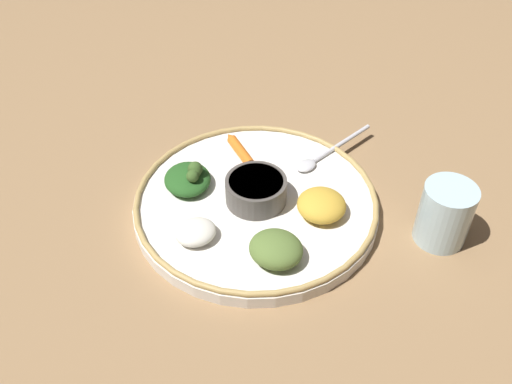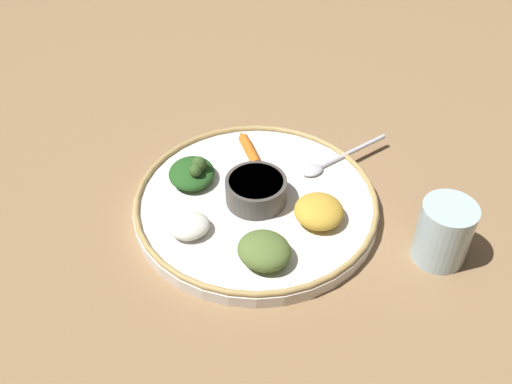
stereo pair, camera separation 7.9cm
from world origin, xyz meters
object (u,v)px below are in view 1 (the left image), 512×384
greens_pile (188,178)px  drinking_glass (444,217)px  center_bowl (256,189)px  spoon (323,155)px  carrot_near_spoon (239,149)px

greens_pile → drinking_glass: (-0.32, -0.14, 0.00)m
center_bowl → greens_pile: size_ratio=0.86×
spoon → greens_pile: bearing=55.7°
center_bowl → greens_pile: (0.09, 0.03, -0.00)m
spoon → greens_pile: greens_pile is taller
spoon → drinking_glass: 0.21m
carrot_near_spoon → spoon: bearing=-147.2°
greens_pile → carrot_near_spoon: greens_pile is taller
spoon → drinking_glass: (-0.21, 0.03, 0.01)m
spoon → carrot_near_spoon: (0.11, 0.07, 0.00)m
greens_pile → drinking_glass: size_ratio=1.13×
spoon → carrot_near_spoon: carrot_near_spoon is taller
center_bowl → greens_pile: greens_pile is taller
center_bowl → drinking_glass: (-0.23, -0.11, -0.00)m
spoon → drinking_glass: bearing=171.3°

